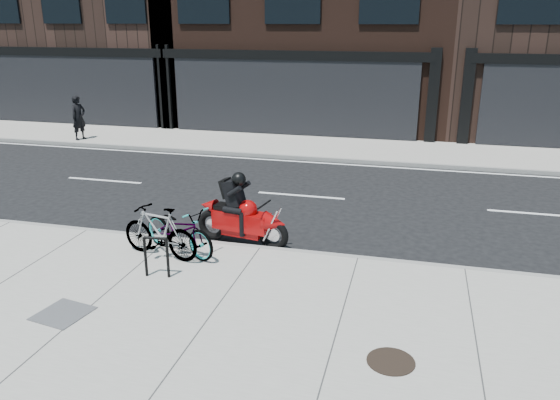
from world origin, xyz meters
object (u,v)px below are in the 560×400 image
(motorcycle, at_px, (246,216))
(utility_grate, at_px, (63,313))
(manhole_cover, at_px, (391,361))
(bicycle_front, at_px, (179,229))
(bicycle_rear, at_px, (160,232))
(bike_rack, at_px, (156,253))
(pedestrian, at_px, (79,118))

(motorcycle, bearing_deg, utility_grate, -107.30)
(motorcycle, relative_size, manhole_cover, 3.23)
(bicycle_front, bearing_deg, motorcycle, -23.38)
(manhole_cover, height_order, utility_grate, same)
(bicycle_front, bearing_deg, bicycle_rear, 157.83)
(bike_rack, xyz_separation_m, pedestrian, (-8.31, 10.20, 0.39))
(manhole_cover, bearing_deg, bicycle_rear, 152.12)
(bike_rack, bearing_deg, motorcycle, 64.06)
(bicycle_rear, xyz_separation_m, manhole_cover, (4.59, -2.43, -0.51))
(bike_rack, bearing_deg, pedestrian, 129.17)
(bike_rack, relative_size, pedestrian, 0.46)
(bike_rack, bearing_deg, bicycle_rear, 112.08)
(bike_rack, xyz_separation_m, manhole_cover, (4.26, -1.61, -0.45))
(pedestrian, distance_m, utility_grate, 13.97)
(bike_rack, height_order, utility_grate, bike_rack)
(bicycle_front, relative_size, bicycle_rear, 1.08)
(motorcycle, relative_size, pedestrian, 1.26)
(bike_rack, distance_m, bicycle_rear, 0.89)
(bicycle_rear, height_order, motorcycle, motorcycle)
(manhole_cover, xyz_separation_m, utility_grate, (-5.11, 0.01, 0.00))
(bicycle_front, xyz_separation_m, bicycle_rear, (-0.29, -0.28, 0.03))
(bicycle_front, relative_size, pedestrian, 1.10)
(bicycle_rear, height_order, manhole_cover, bicycle_rear)
(bicycle_rear, bearing_deg, utility_grate, 0.08)
(bicycle_front, height_order, manhole_cover, bicycle_front)
(bicycle_front, relative_size, motorcycle, 0.88)
(bicycle_front, bearing_deg, pedestrian, 65.99)
(bike_rack, bearing_deg, utility_grate, -118.33)
(pedestrian, bearing_deg, bike_rack, -123.94)
(bicycle_front, height_order, motorcycle, motorcycle)
(bike_rack, height_order, bicycle_front, bicycle_front)
(bike_rack, distance_m, pedestrian, 13.16)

